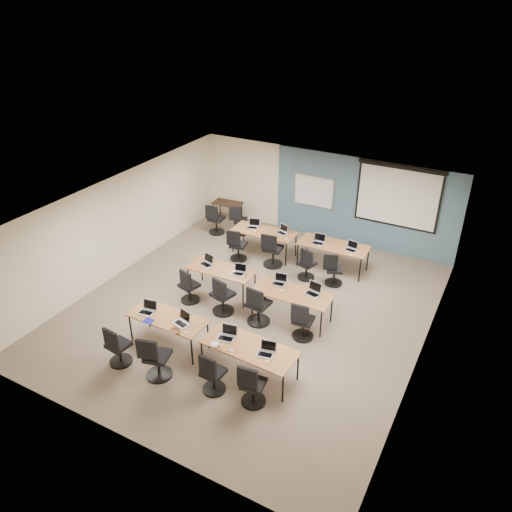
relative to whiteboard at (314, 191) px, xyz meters
The scene contains 58 objects.
floor 4.67m from the whiteboard, 86.12° to the right, with size 8.00×9.00×0.02m, color #6B6354.
ceiling 4.61m from the whiteboard, 86.12° to the right, with size 8.00×9.00×0.02m, color white.
wall_back 0.32m from the whiteboard, 13.87° to the left, with size 8.00×0.04×2.70m, color beige.
wall_front 8.93m from the whiteboard, 88.08° to the right, with size 8.00×0.04×2.70m, color beige.
wall_left 5.77m from the whiteboard, 129.90° to the right, with size 0.04×9.00×2.70m, color beige.
wall_right 6.17m from the whiteboard, 45.83° to the right, with size 0.04×9.00×2.70m, color beige.
blue_accent_panel 1.55m from the whiteboard, ahead, with size 5.50×0.04×2.70m, color #3D5977.
whiteboard is the anchor object (origin of this frame).
projector_screen 2.54m from the whiteboard, ahead, with size 2.40×0.10×1.82m.
training_table_front_left 6.56m from the whiteboard, 95.41° to the right, with size 1.75×0.73×0.73m.
training_table_front_right 6.69m from the whiteboard, 77.86° to the right, with size 1.94×0.81×0.73m.
training_table_mid_left 4.33m from the whiteboard, 99.40° to the right, with size 1.73×0.72×0.73m.
training_table_mid_right 4.60m from the whiteboard, 73.07° to the right, with size 1.86×0.78×0.73m.
training_table_back_left 2.11m from the whiteboard, 111.84° to the right, with size 1.85×0.77×0.73m.
training_table_back_right 2.25m from the whiteboard, 51.65° to the right, with size 1.92×0.80×0.73m.
laptop_0 6.65m from the whiteboard, 99.68° to the right, with size 0.33×0.28×0.25m.
mouse_0 6.79m from the whiteboard, 98.65° to the right, with size 0.06×0.09×0.03m, color white.
task_chair_0 7.67m from the whiteboard, 98.77° to the right, with size 0.48×0.48×0.96m.
laptop_1 6.53m from the whiteboard, 91.88° to the right, with size 0.33×0.28×0.25m.
mouse_1 6.78m from the whiteboard, 89.57° to the right, with size 0.06×0.10×0.04m, color white.
task_chair_1 7.52m from the whiteboard, 91.68° to the right, with size 0.54×0.53×1.01m.
laptop_2 6.55m from the whiteboard, 82.35° to the right, with size 0.34×0.29×0.26m.
mouse_2 6.91m from the whiteboard, 80.40° to the right, with size 0.06×0.10×0.04m, color white.
task_chair_2 7.40m from the whiteboard, 82.20° to the right, with size 0.46×0.46×0.95m.
laptop_3 6.79m from the whiteboard, 74.65° to the right, with size 0.32×0.27×0.24m.
mouse_3 7.03m from the whiteboard, 74.15° to the right, with size 0.06×0.09×0.03m, color white.
task_chair_3 7.47m from the whiteboard, 75.76° to the right, with size 0.48×0.48×0.96m.
laptop_4 4.38m from the whiteboard, 105.07° to the right, with size 0.33×0.28×0.25m.
mouse_4 4.54m from the whiteboard, 102.68° to the right, with size 0.06×0.10×0.04m, color white.
task_chair_4 5.17m from the whiteboard, 103.73° to the right, with size 0.47×0.47×0.96m.
laptop_5 4.24m from the whiteboard, 92.59° to the right, with size 0.31×0.26×0.24m.
mouse_5 4.35m from the whiteboard, 90.20° to the right, with size 0.06×0.10×0.04m, color white.
task_chair_5 5.04m from the whiteboard, 92.59° to the right, with size 0.53×0.53×1.01m.
laptop_6 4.27m from the whiteboard, 77.81° to the right, with size 0.31×0.26×0.24m.
mouse_6 4.58m from the whiteboard, 76.16° to the right, with size 0.06×0.10×0.03m, color white.
task_chair_6 5.05m from the whiteboard, 81.69° to the right, with size 0.54×0.54×1.02m.
laptop_7 4.55m from the whiteboard, 66.88° to the right, with size 0.34×0.29×0.26m.
mouse_7 4.75m from the whiteboard, 66.22° to the right, with size 0.06×0.09×0.03m, color white.
task_chair_7 5.35m from the whiteboard, 69.41° to the right, with size 0.49×0.49×0.97m.
laptop_8 2.18m from the whiteboard, 123.04° to the right, with size 0.33×0.28×0.25m.
mouse_8 2.31m from the whiteboard, 115.41° to the right, with size 0.06×0.10×0.04m, color white.
task_chair_8 2.99m from the whiteboard, 116.14° to the right, with size 0.48×0.48×0.97m.
laptop_9 1.80m from the whiteboard, 97.64° to the right, with size 0.30×0.26×0.23m.
mouse_9 2.09m from the whiteboard, 88.58° to the right, with size 0.06×0.10×0.03m, color white.
task_chair_9 2.57m from the whiteboard, 95.00° to the right, with size 0.55×0.55×1.03m.
laptop_10 2.08m from the whiteboard, 62.44° to the right, with size 0.33×0.28×0.25m.
mouse_10 2.27m from the whiteboard, 62.18° to the right, with size 0.06×0.09×0.03m, color white.
task_chair_10 2.89m from the whiteboard, 70.17° to the right, with size 0.48×0.46×0.95m.
laptop_11 2.59m from the whiteboard, 42.76° to the right, with size 0.30×0.26×0.23m.
mouse_11 2.86m from the whiteboard, 45.99° to the right, with size 0.06×0.09×0.03m, color white.
task_chair_11 3.14m from the whiteboard, 56.30° to the right, with size 0.48×0.46×0.95m.
blue_mousepad 6.88m from the whiteboard, 97.45° to the right, with size 0.22×0.18×0.01m, color #161793.
snack_bowl 6.87m from the whiteboard, 91.46° to the right, with size 0.21×0.21×0.05m, color brown.
snack_plate 6.84m from the whiteboard, 83.59° to the right, with size 0.17×0.17×0.01m, color white.
coffee_cup 6.91m from the whiteboard, 82.52° to the right, with size 0.07×0.07×0.07m, color silver.
utility_table 2.89m from the whiteboard, 167.90° to the right, with size 0.95×0.53×0.75m.
spare_chair_a 2.51m from the whiteboard, 152.74° to the right, with size 0.51×0.47×0.96m.
spare_chair_b 3.20m from the whiteboard, 153.11° to the right, with size 0.51×0.51×0.99m.
Camera 1 is at (4.89, -8.78, 7.07)m, focal length 35.00 mm.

